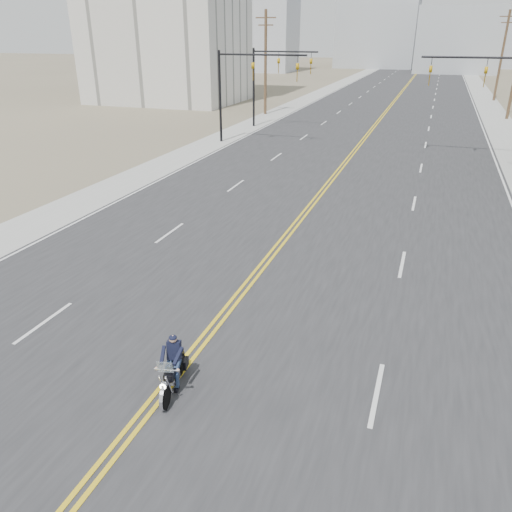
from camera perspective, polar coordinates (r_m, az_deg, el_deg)
name	(u,v)px	position (r m, az deg, el deg)	size (l,w,h in m)	color
ground_plane	(106,462)	(11.54, -16.73, -21.66)	(400.00, 400.00, 0.00)	#776D56
road	(398,97)	(76.82, 15.88, 17.07)	(20.00, 200.00, 0.01)	#303033
sidewalk_left	(318,94)	(78.48, 7.11, 17.88)	(3.00, 200.00, 0.01)	#A5A5A0
sidewalk_right	(485,100)	(76.87, 24.74, 15.86)	(3.00, 200.00, 0.01)	#A5A5A0
traffic_mast_left	(244,79)	(40.96, -1.42, 19.56)	(7.10, 0.26, 7.00)	black
traffic_mast_right	(496,86)	(38.49, 25.74, 17.07)	(7.10, 0.26, 7.00)	black
traffic_mast_far	(271,73)	(48.61, 1.73, 20.18)	(6.10, 0.26, 7.00)	black
utility_pole_e	(502,55)	(76.56, 26.30, 19.94)	(2.20, 0.30, 11.00)	brown
utility_pole_left	(265,61)	(57.16, 1.09, 21.35)	(2.20, 0.30, 10.50)	brown
haze_bldg_a	(265,21)	(127.81, 0.98, 25.26)	(14.00, 12.00, 22.00)	#B7BCC6
haze_bldg_b	(458,40)	(131.23, 22.13, 21.90)	(18.00, 14.00, 14.00)	#ADB2B7
haze_bldg_d	(379,14)	(147.32, 13.88, 25.26)	(20.00, 15.00, 26.00)	#ADB2B7
haze_bldg_f	(229,35)	(147.06, -3.07, 23.89)	(12.00, 12.00, 16.00)	#ADB2B7
motorcyclist	(172,366)	(12.56, -9.60, -12.28)	(0.78, 1.82, 1.42)	black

